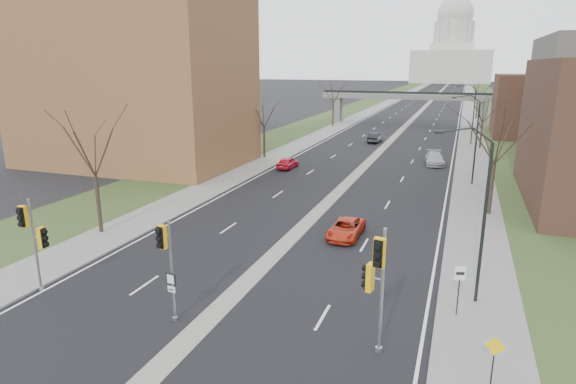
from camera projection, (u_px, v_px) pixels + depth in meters
The scene contains 29 objects.
ground at pixel (208, 320), 22.54m from camera, with size 700.00×700.00×0.00m, color black.
road_surface at pixel (431, 100), 158.80m from camera, with size 20.00×600.00×0.01m, color black.
median_strip at pixel (431, 101), 158.80m from camera, with size 1.20×600.00×0.02m, color gray.
sidewalk_right at pixel (470, 101), 154.83m from camera, with size 4.00×600.00×0.12m, color gray.
sidewalk_left at pixel (395, 99), 162.74m from camera, with size 4.00×600.00×0.12m, color gray.
grass_verge_right at pixel (490, 102), 152.86m from camera, with size 8.00×600.00×0.10m, color #2D4720.
grass_verge_left at pixel (377, 99), 164.72m from camera, with size 8.00×600.00×0.10m, color #2D4720.
apartment_building at pixel (133, 70), 55.54m from camera, with size 25.00×16.00×22.00m, color brown.
commercial_block_far at pixel (540, 106), 77.59m from camera, with size 14.00×14.00×10.00m, color #482F21.
pedestrian_bridge at pixel (408, 100), 93.97m from camera, with size 34.00×3.00×6.45m.
capitol at pixel (452, 53), 308.45m from camera, with size 48.00×42.00×55.75m.
streetlight_near at pixel (471, 166), 22.58m from camera, with size 2.61×0.20×8.70m.
streetlight_mid at pixel (470, 114), 46.20m from camera, with size 2.61×0.20×8.70m.
streetlight_far at pixel (469, 97), 69.82m from camera, with size 2.61×0.20×8.70m.
tree_left_a at pixel (92, 140), 32.39m from camera, with size 7.20×7.20×9.40m.
tree_left_b at pixel (264, 109), 59.74m from camera, with size 6.75×6.75×8.81m.
tree_left_c at pixel (334, 89), 90.42m from camera, with size 7.65×7.65×9.99m.
tree_right_a at pixel (498, 132), 36.53m from camera, with size 7.20×7.20×9.40m.
tree_right_b at pixel (484, 107), 66.72m from camera, with size 6.30×6.30×8.22m.
tree_right_c at pixel (479, 86), 102.74m from camera, with size 7.65×7.65×9.99m.
signal_pole_left at pixel (33, 233), 24.40m from camera, with size 0.86×0.98×5.03m.
signal_pole_median at pixel (167, 255), 21.37m from camera, with size 0.57×0.81×4.86m.
signal_pole_right at pixel (376, 274), 19.06m from camera, with size 0.91×1.12×5.43m.
speed_limit_sign at pixel (459, 282), 22.32m from camera, with size 0.51×0.19×2.47m.
warning_sign at pixel (494, 353), 17.52m from camera, with size 0.76×0.12×1.96m.
car_left_near at pixel (288, 163), 55.17m from camera, with size 1.58×3.92×1.33m, color red.
car_left_far at pixel (375, 138), 73.48m from camera, with size 1.56×4.48×1.48m, color black.
car_right_near at pixel (346, 229), 33.19m from camera, with size 2.02×4.38×1.22m, color red.
car_right_mid at pixel (435, 158), 57.22m from camera, with size 2.05×5.05×1.47m, color #A5A6AD.
Camera 1 is at (10.43, -17.75, 11.59)m, focal length 30.00 mm.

